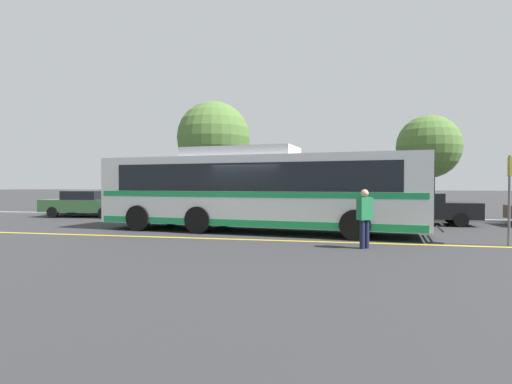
{
  "coord_description": "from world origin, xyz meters",
  "views": [
    {
      "loc": [
        3.29,
        -14.47,
        1.81
      ],
      "look_at": [
        0.16,
        0.42,
        1.52
      ],
      "focal_mm": 28.0,
      "sensor_mm": 36.0,
      "label": 1
    }
  ],
  "objects_px": {
    "transit_bus": "(256,189)",
    "parked_car_3": "(420,208)",
    "parked_car_2": "(282,206)",
    "pedestrian_0": "(365,215)",
    "parked_car_0": "(87,204)",
    "parked_car_1": "(184,205)",
    "tree_0": "(429,147)",
    "bus_stop_sign": "(509,189)",
    "tree_1": "(214,138)"
  },
  "relations": [
    {
      "from": "transit_bus",
      "to": "parked_car_3",
      "type": "relative_size",
      "value": 2.66
    },
    {
      "from": "transit_bus",
      "to": "parked_car_2",
      "type": "xyz_separation_m",
      "value": [
        0.33,
        4.66,
        -0.91
      ]
    },
    {
      "from": "pedestrian_0",
      "to": "parked_car_0",
      "type": "bearing_deg",
      "value": 111.06
    },
    {
      "from": "parked_car_1",
      "to": "pedestrian_0",
      "type": "height_order",
      "value": "pedestrian_0"
    },
    {
      "from": "parked_car_1",
      "to": "parked_car_3",
      "type": "xyz_separation_m",
      "value": [
        11.54,
        -0.51,
        0.01
      ]
    },
    {
      "from": "parked_car_0",
      "to": "pedestrian_0",
      "type": "bearing_deg",
      "value": 56.84
    },
    {
      "from": "parked_car_2",
      "to": "tree_0",
      "type": "distance_m",
      "value": 8.57
    },
    {
      "from": "parked_car_2",
      "to": "bus_stop_sign",
      "type": "bearing_deg",
      "value": -134.7
    },
    {
      "from": "transit_bus",
      "to": "bus_stop_sign",
      "type": "height_order",
      "value": "transit_bus"
    },
    {
      "from": "parked_car_3",
      "to": "pedestrian_0",
      "type": "xyz_separation_m",
      "value": [
        -2.86,
        -7.55,
        0.21
      ]
    },
    {
      "from": "transit_bus",
      "to": "parked_car_3",
      "type": "xyz_separation_m",
      "value": [
        6.7,
        4.27,
        -0.9
      ]
    },
    {
      "from": "pedestrian_0",
      "to": "bus_stop_sign",
      "type": "bearing_deg",
      "value": -22.55
    },
    {
      "from": "transit_bus",
      "to": "bus_stop_sign",
      "type": "xyz_separation_m",
      "value": [
        7.99,
        -2.0,
        0.03
      ]
    },
    {
      "from": "parked_car_0",
      "to": "bus_stop_sign",
      "type": "height_order",
      "value": "bus_stop_sign"
    },
    {
      "from": "transit_bus",
      "to": "parked_car_0",
      "type": "distance_m",
      "value": 11.72
    },
    {
      "from": "tree_0",
      "to": "parked_car_3",
      "type": "bearing_deg",
      "value": -107.08
    },
    {
      "from": "parked_car_3",
      "to": "tree_1",
      "type": "distance_m",
      "value": 12.05
    },
    {
      "from": "parked_car_1",
      "to": "bus_stop_sign",
      "type": "distance_m",
      "value": 14.54
    },
    {
      "from": "tree_0",
      "to": "tree_1",
      "type": "bearing_deg",
      "value": 179.61
    },
    {
      "from": "transit_bus",
      "to": "parked_car_3",
      "type": "height_order",
      "value": "transit_bus"
    },
    {
      "from": "bus_stop_sign",
      "to": "transit_bus",
      "type": "bearing_deg",
      "value": -97.17
    },
    {
      "from": "parked_car_2",
      "to": "tree_0",
      "type": "relative_size",
      "value": 0.79
    },
    {
      "from": "pedestrian_0",
      "to": "tree_0",
      "type": "relative_size",
      "value": 0.31
    },
    {
      "from": "transit_bus",
      "to": "pedestrian_0",
      "type": "distance_m",
      "value": 5.09
    },
    {
      "from": "parked_car_0",
      "to": "tree_0",
      "type": "height_order",
      "value": "tree_0"
    },
    {
      "from": "parked_car_1",
      "to": "parked_car_2",
      "type": "relative_size",
      "value": 0.99
    },
    {
      "from": "parked_car_0",
      "to": "parked_car_1",
      "type": "distance_m",
      "value": 5.79
    },
    {
      "from": "parked_car_1",
      "to": "tree_1",
      "type": "bearing_deg",
      "value": -7.93
    },
    {
      "from": "parked_car_3",
      "to": "bus_stop_sign",
      "type": "height_order",
      "value": "bus_stop_sign"
    },
    {
      "from": "transit_bus",
      "to": "parked_car_1",
      "type": "relative_size",
      "value": 2.97
    },
    {
      "from": "transit_bus",
      "to": "tree_1",
      "type": "xyz_separation_m",
      "value": [
        -4.19,
        7.76,
        2.9
      ]
    },
    {
      "from": "parked_car_0",
      "to": "pedestrian_0",
      "type": "xyz_separation_m",
      "value": [
        14.47,
        -8.11,
        0.21
      ]
    },
    {
      "from": "transit_bus",
      "to": "bus_stop_sign",
      "type": "bearing_deg",
      "value": 82.83
    },
    {
      "from": "tree_0",
      "to": "transit_bus",
      "type": "bearing_deg",
      "value": -135.25
    },
    {
      "from": "tree_1",
      "to": "bus_stop_sign",
      "type": "bearing_deg",
      "value": -38.7
    },
    {
      "from": "transit_bus",
      "to": "parked_car_2",
      "type": "bearing_deg",
      "value": -177.21
    },
    {
      "from": "transit_bus",
      "to": "parked_car_1",
      "type": "distance_m",
      "value": 6.86
    },
    {
      "from": "parked_car_3",
      "to": "bus_stop_sign",
      "type": "distance_m",
      "value": 6.47
    },
    {
      "from": "bus_stop_sign",
      "to": "tree_1",
      "type": "xyz_separation_m",
      "value": [
        -12.18,
        9.76,
        2.87
      ]
    },
    {
      "from": "transit_bus",
      "to": "parked_car_1",
      "type": "bearing_deg",
      "value": -127.79
    },
    {
      "from": "parked_car_2",
      "to": "tree_0",
      "type": "xyz_separation_m",
      "value": [
        7.41,
        3.02,
        3.05
      ]
    },
    {
      "from": "parked_car_1",
      "to": "pedestrian_0",
      "type": "relative_size",
      "value": 2.57
    },
    {
      "from": "parked_car_0",
      "to": "parked_car_3",
      "type": "height_order",
      "value": "parked_car_0"
    },
    {
      "from": "parked_car_2",
      "to": "parked_car_3",
      "type": "xyz_separation_m",
      "value": [
        6.37,
        -0.39,
        0.0
      ]
    },
    {
      "from": "parked_car_2",
      "to": "parked_car_3",
      "type": "distance_m",
      "value": 6.38
    },
    {
      "from": "parked_car_0",
      "to": "tree_1",
      "type": "distance_m",
      "value": 8.03
    },
    {
      "from": "parked_car_2",
      "to": "bus_stop_sign",
      "type": "height_order",
      "value": "bus_stop_sign"
    },
    {
      "from": "parked_car_2",
      "to": "parked_car_1",
      "type": "bearing_deg",
      "value": 84.88
    },
    {
      "from": "parked_car_0",
      "to": "parked_car_2",
      "type": "bearing_deg",
      "value": 85.17
    },
    {
      "from": "parked_car_0",
      "to": "parked_car_3",
      "type": "distance_m",
      "value": 17.34
    }
  ]
}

